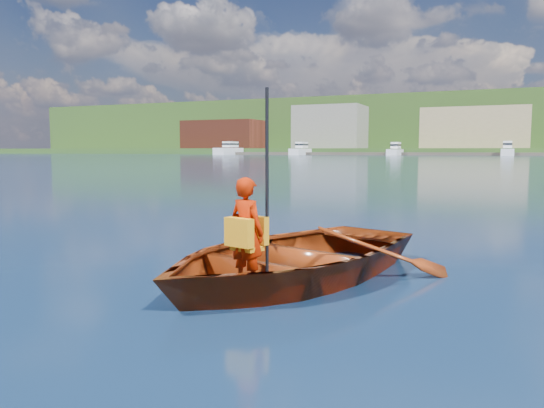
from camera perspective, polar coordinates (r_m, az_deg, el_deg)
ground at (r=7.12m, az=1.50°, el=-6.74°), size 600.00×600.00×0.00m
rowboat at (r=6.43m, az=1.89°, el=-5.65°), size 3.99×4.75×0.84m
child_paddler at (r=5.59m, az=-2.68°, el=-3.03°), size 0.49×0.42×2.09m
shoreline at (r=243.24m, az=22.87°, el=7.47°), size 400.00×140.00×22.00m
dock at (r=154.49m, az=24.63°, el=4.91°), size 160.00×11.81×0.80m
waterfront_buildings at (r=171.87m, az=20.01°, el=7.58°), size 202.00×16.00×14.00m
marina_yachts at (r=150.37m, az=18.21°, el=5.53°), size 143.43×13.63×4.39m
hillside_trees at (r=244.27m, az=21.74°, el=9.30°), size 317.68×85.40×25.79m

